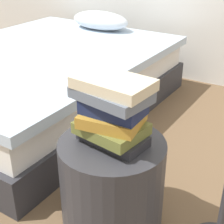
% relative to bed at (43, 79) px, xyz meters
% --- Properties ---
extents(ground_plane, '(8.00, 8.00, 0.00)m').
position_rel_bed_xyz_m(ground_plane, '(1.11, -0.80, -0.23)').
color(ground_plane, brown).
extents(bed, '(1.57, 2.03, 0.62)m').
position_rel_bed_xyz_m(bed, '(0.00, 0.00, 0.00)').
color(bed, '#2D2D33').
rests_on(bed, ground_plane).
extents(side_table, '(0.46, 0.46, 0.44)m').
position_rel_bed_xyz_m(side_table, '(1.11, -0.80, -0.01)').
color(side_table, '#333338').
rests_on(side_table, ground_plane).
extents(book_charcoal, '(0.30, 0.19, 0.04)m').
position_rel_bed_xyz_m(book_charcoal, '(1.11, -0.79, 0.23)').
color(book_charcoal, '#28282D').
rests_on(book_charcoal, side_table).
extents(book_olive, '(0.29, 0.24, 0.05)m').
position_rel_bed_xyz_m(book_olive, '(1.11, -0.79, 0.28)').
color(book_olive, olive).
rests_on(book_olive, book_charcoal).
extents(book_ochre, '(0.26, 0.22, 0.05)m').
position_rel_bed_xyz_m(book_ochre, '(1.11, -0.80, 0.32)').
color(book_ochre, '#B7842D').
rests_on(book_ochre, book_olive).
extents(book_navy, '(0.24, 0.16, 0.06)m').
position_rel_bed_xyz_m(book_navy, '(1.12, -0.80, 0.38)').
color(book_navy, '#19234C').
rests_on(book_navy, book_ochre).
extents(book_slate, '(0.32, 0.23, 0.04)m').
position_rel_bed_xyz_m(book_slate, '(1.11, -0.80, 0.43)').
color(book_slate, slate).
rests_on(book_slate, book_navy).
extents(book_cream, '(0.31, 0.22, 0.04)m').
position_rel_bed_xyz_m(book_cream, '(1.12, -0.80, 0.48)').
color(book_cream, beige).
rests_on(book_cream, book_slate).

